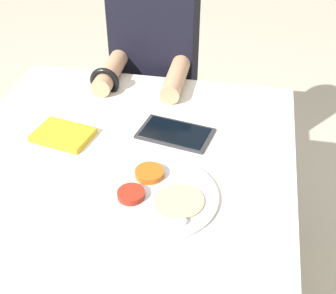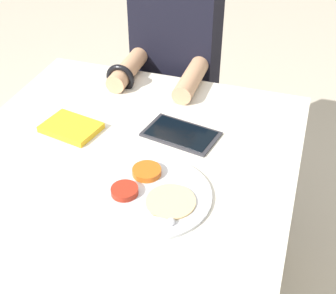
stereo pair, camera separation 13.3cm
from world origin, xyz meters
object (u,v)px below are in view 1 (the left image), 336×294
object	(u,v)px
thali_tray	(158,195)
person_diner	(156,91)
tablet_device	(175,133)
red_notebook	(63,135)

from	to	relation	value
thali_tray	person_diner	bearing A→B (deg)	102.78
thali_tray	person_diner	distance (m)	0.84
thali_tray	person_diner	size ratio (longest dim) A/B	0.26
thali_tray	tablet_device	xyz separation A→B (m)	(-0.01, 0.29, -0.00)
person_diner	red_notebook	bearing A→B (deg)	-105.77
thali_tray	red_notebook	distance (m)	0.41
red_notebook	person_diner	bearing A→B (deg)	74.23
thali_tray	red_notebook	bearing A→B (deg)	149.03
red_notebook	tablet_device	xyz separation A→B (m)	(0.34, 0.08, -0.00)
thali_tray	person_diner	world-z (taller)	person_diner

